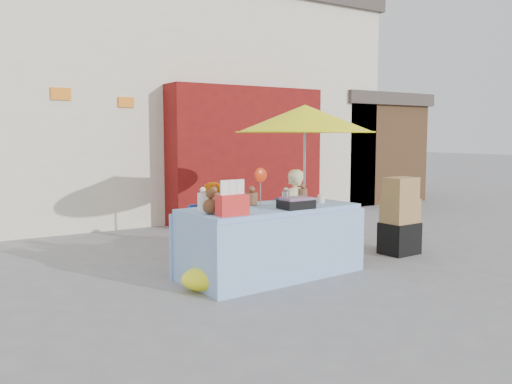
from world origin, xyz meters
TOP-DOWN VIEW (x-y plane):
  - ground at (0.00, 0.00)m, footprint 80.00×80.00m
  - backdrop at (0.52, 7.52)m, footprint 14.00×8.00m
  - market_table at (0.22, 0.46)m, footprint 2.24×1.18m
  - chair_left at (-0.31, 0.83)m, footprint 0.58×0.57m
  - chair_right at (0.94, 0.83)m, footprint 0.58×0.57m
  - vendor_orange at (-0.31, 0.97)m, footprint 0.63×0.54m
  - vendor_beige at (0.94, 0.97)m, footprint 0.51×0.39m
  - umbrella at (1.24, 1.12)m, footprint 1.90×1.90m
  - box_stack at (2.43, 0.45)m, footprint 0.51×0.43m
  - tarp_bundle at (-0.70, 0.31)m, footprint 0.69×0.61m

SIDE VIEW (x-z plane):
  - ground at x=0.00m, z-range 0.00..0.00m
  - tarp_bundle at x=-0.70m, z-range 0.00..0.27m
  - chair_left at x=-0.31m, z-range -0.17..0.68m
  - chair_right at x=0.94m, z-range -0.17..0.68m
  - market_table at x=0.22m, z-range -0.23..1.08m
  - box_stack at x=2.43m, z-range -0.04..1.05m
  - vendor_orange at x=-0.31m, z-range 0.00..1.11m
  - vendor_beige at x=0.94m, z-range 0.00..1.22m
  - umbrella at x=1.24m, z-range 0.85..2.94m
  - backdrop at x=0.52m, z-range -0.80..7.00m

